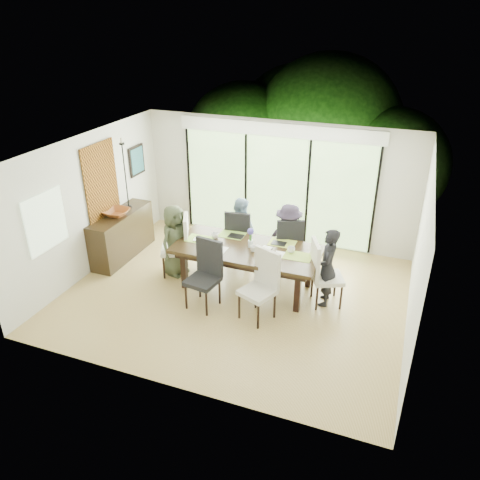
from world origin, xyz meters
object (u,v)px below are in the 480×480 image
(chair_near_left, at_px, (202,276))
(vase, at_px, (251,244))
(person_far_right, at_px, (288,239))
(laptop, at_px, (202,242))
(chair_right_end, at_px, (328,273))
(person_far_left, at_px, (240,231))
(chair_far_right, at_px, (288,244))
(chair_left_end, at_px, (174,245))
(chair_far_left, at_px, (240,236))
(cup_c, at_px, (291,250))
(table_top, at_px, (247,249))
(chair_near_right, at_px, (257,287))
(person_right_end, at_px, (327,268))
(cup_b, at_px, (253,249))
(bowl, at_px, (116,213))
(cup_a, at_px, (215,236))
(person_left_end, at_px, (175,240))
(sideboard, at_px, (122,235))

(chair_near_left, xyz_separation_m, vase, (0.55, 0.92, 0.29))
(person_far_right, height_order, laptop, person_far_right)
(chair_right_end, bearing_deg, person_far_left, 42.79)
(chair_far_right, bearing_deg, chair_left_end, 1.84)
(vase, xyz_separation_m, laptop, (-0.90, -0.15, -0.05))
(chair_far_left, bearing_deg, cup_c, 141.57)
(table_top, xyz_separation_m, chair_near_right, (0.50, -0.87, -0.19))
(person_far_left, height_order, laptop, person_far_left)
(person_right_end, distance_m, cup_b, 1.34)
(laptop, height_order, bowl, bowl)
(chair_far_right, relative_size, bowl, 2.39)
(person_far_left, distance_m, cup_c, 1.46)
(chair_far_left, bearing_deg, person_far_right, 171.39)
(chair_left_end, xyz_separation_m, laptop, (0.65, -0.10, 0.24))
(chair_near_right, height_order, cup_c, chair_near_right)
(person_right_end, height_order, vase, person_right_end)
(table_top, distance_m, cup_a, 0.72)
(cup_a, bearing_deg, cup_c, -1.91)
(chair_far_left, bearing_deg, chair_far_right, 172.53)
(chair_far_right, height_order, laptop, chair_far_right)
(vase, distance_m, cup_b, 0.18)
(person_right_end, bearing_deg, cup_c, -104.35)
(table_top, xyz_separation_m, person_left_end, (-1.48, 0.00, -0.08))
(cup_b, bearing_deg, sideboard, 173.36)
(chair_far_left, relative_size, cup_c, 8.87)
(chair_near_right, distance_m, person_far_left, 1.95)
(chair_near_left, relative_size, laptop, 3.33)
(chair_near_left, distance_m, sideboard, 2.62)
(table_top, bearing_deg, chair_left_end, 180.00)
(person_right_end, distance_m, cup_c, 0.71)
(chair_left_end, bearing_deg, laptop, 56.91)
(chair_near_left, bearing_deg, laptop, 123.43)
(sideboard, relative_size, bowl, 3.36)
(person_right_end, relative_size, sideboard, 0.83)
(vase, bearing_deg, chair_right_end, -1.97)
(cup_b, bearing_deg, cup_a, 163.61)
(chair_left_end, distance_m, cup_c, 2.32)
(chair_near_left, height_order, sideboard, chair_near_left)
(chair_right_end, relative_size, person_far_left, 0.85)
(cup_a, bearing_deg, cup_b, -16.39)
(person_left_end, bearing_deg, chair_near_left, -117.34)
(sideboard, bearing_deg, laptop, -9.87)
(chair_left_end, relative_size, vase, 9.17)
(chair_left_end, xyz_separation_m, vase, (1.55, 0.05, 0.29))
(chair_left_end, relative_size, chair_right_end, 1.00)
(chair_near_right, height_order, bowl, chair_near_right)
(person_left_end, bearing_deg, vase, -73.87)
(cup_a, bearing_deg, chair_far_right, 29.25)
(person_left_end, bearing_deg, table_top, -75.75)
(cup_c, bearing_deg, bowl, 179.20)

